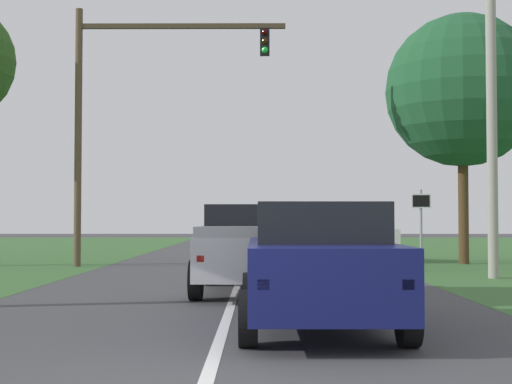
{
  "coord_description": "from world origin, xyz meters",
  "views": [
    {
      "loc": [
        0.53,
        -7.07,
        1.61
      ],
      "look_at": [
        0.43,
        12.69,
        2.33
      ],
      "focal_mm": 51.23,
      "sensor_mm": 36.0,
      "label": 1
    }
  ],
  "objects": [
    {
      "name": "red_suv_near",
      "position": [
        1.38,
        3.64,
        0.98
      ],
      "size": [
        2.27,
        4.71,
        1.84
      ],
      "color": "navy",
      "rests_on": "ground_plane"
    },
    {
      "name": "traffic_light",
      "position": [
        -3.92,
        17.46,
        5.68
      ],
      "size": [
        7.13,
        0.4,
        8.74
      ],
      "color": "brown",
      "rests_on": "ground_plane"
    },
    {
      "name": "utility_pole_right",
      "position": [
        6.83,
        12.66,
        4.92
      ],
      "size": [
        0.28,
        0.28,
        9.85
      ],
      "primitive_type": "cylinder",
      "color": "#9E998E",
      "rests_on": "ground_plane"
    },
    {
      "name": "keep_moving_sign",
      "position": [
        5.51,
        15.47,
        1.6
      ],
      "size": [
        0.6,
        0.09,
        2.5
      ],
      "color": "gray",
      "rests_on": "ground_plane"
    },
    {
      "name": "crossing_suv_far",
      "position": [
        3.34,
        19.82,
        0.94
      ],
      "size": [
        4.52,
        2.18,
        1.79
      ],
      "color": "silver",
      "rests_on": "ground_plane"
    },
    {
      "name": "ground_plane",
      "position": [
        0.0,
        9.28,
        0.0
      ],
      "size": [
        120.0,
        120.0,
        0.0
      ],
      "primitive_type": "plane",
      "color": "#424244"
    },
    {
      "name": "oak_tree_right",
      "position": [
        7.79,
        18.92,
        6.18
      ],
      "size": [
        5.46,
        5.46,
        8.92
      ],
      "color": "#4C351E",
      "rests_on": "ground_plane"
    },
    {
      "name": "pickup_truck_lead",
      "position": [
        0.34,
        8.83,
        0.97
      ],
      "size": [
        2.42,
        5.29,
        1.9
      ],
      "color": "silver",
      "rests_on": "ground_plane"
    }
  ]
}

